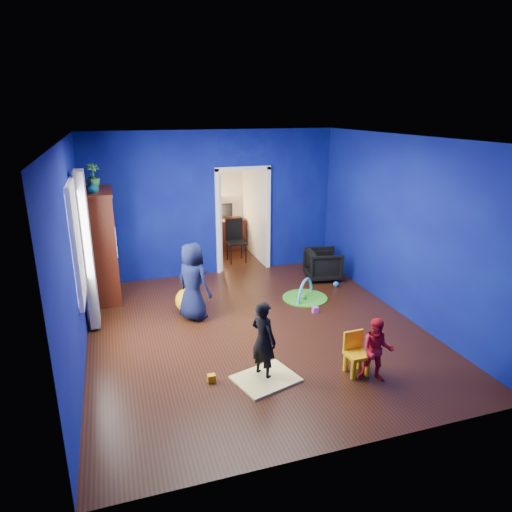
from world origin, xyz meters
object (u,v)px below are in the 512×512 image
object	(u,v)px
play_mat	(305,298)
folding_chair	(236,242)
kid_chair	(357,356)
study_desk	(226,235)
toddler_red	(377,350)
armchair	(323,265)
child_black	(264,340)
child_navy	(193,282)
crt_tv	(102,243)
tv_armoire	(100,245)
vase	(93,188)
hopper_ball	(188,300)

from	to	relation	value
play_mat	folding_chair	xyz separation A→B (m)	(-0.62, 2.40, 0.45)
kid_chair	study_desk	size ratio (longest dim) A/B	0.57
toddler_red	play_mat	world-z (taller)	toddler_red
toddler_red	kid_chair	bearing A→B (deg)	155.08
armchair	child_black	world-z (taller)	child_black
child_navy	crt_tv	world-z (taller)	crt_tv
toddler_red	folding_chair	bearing A→B (deg)	122.99
study_desk	child_black	bearing A→B (deg)	-99.30
crt_tv	study_desk	bearing A→B (deg)	37.87
armchair	study_desk	distance (m)	2.88
folding_chair	armchair	bearing A→B (deg)	-49.13
folding_chair	kid_chair	bearing A→B (deg)	-86.79
child_black	study_desk	world-z (taller)	child_black
child_navy	folding_chair	distance (m)	2.96
child_black	tv_armoire	bearing A→B (deg)	0.87
armchair	crt_tv	bearing A→B (deg)	94.59
vase	kid_chair	xyz separation A→B (m)	(3.09, -3.35, -1.80)
vase	child_black	bearing A→B (deg)	-57.69
armchair	crt_tv	xyz separation A→B (m)	(-4.15, 0.38, 0.72)
child_navy	vase	size ratio (longest dim) A/B	6.99
vase	crt_tv	world-z (taller)	vase
hopper_ball	folding_chair	bearing A→B (deg)	57.56
crt_tv	hopper_ball	size ratio (longest dim) A/B	1.61
kid_chair	play_mat	size ratio (longest dim) A/B	0.62
vase	study_desk	distance (m)	4.10
child_navy	tv_armoire	distance (m)	1.99
child_navy	play_mat	world-z (taller)	child_navy
toddler_red	vase	distance (m)	5.07
toddler_red	folding_chair	size ratio (longest dim) A/B	0.91
play_mat	tv_armoire	bearing A→B (deg)	160.84
armchair	hopper_ball	xyz separation A→B (m)	(-2.85, -0.76, -0.08)
toddler_red	folding_chair	world-z (taller)	folding_chair
toddler_red	tv_armoire	bearing A→B (deg)	158.34
armchair	vase	size ratio (longest dim) A/B	3.61
study_desk	crt_tv	bearing A→B (deg)	-142.13
folding_chair	hopper_ball	bearing A→B (deg)	-122.44
vase	folding_chair	world-z (taller)	vase
child_navy	toddler_red	xyz separation A→B (m)	(1.86, -2.46, -0.22)
kid_chair	crt_tv	bearing A→B (deg)	127.95
armchair	tv_armoire	size ratio (longest dim) A/B	0.34
child_navy	tv_armoire	size ratio (longest dim) A/B	0.66
tv_armoire	crt_tv	xyz separation A→B (m)	(0.04, 0.00, 0.04)
vase	study_desk	world-z (taller)	vase
armchair	play_mat	distance (m)	1.14
child_navy	study_desk	world-z (taller)	child_navy
armchair	vase	xyz separation A→B (m)	(-4.19, 0.08, 1.75)
tv_armoire	crt_tv	bearing A→B (deg)	0.00
kid_chair	study_desk	bearing A→B (deg)	90.69
child_black	crt_tv	world-z (taller)	crt_tv
toddler_red	play_mat	xyz separation A→B (m)	(0.20, 2.65, -0.41)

